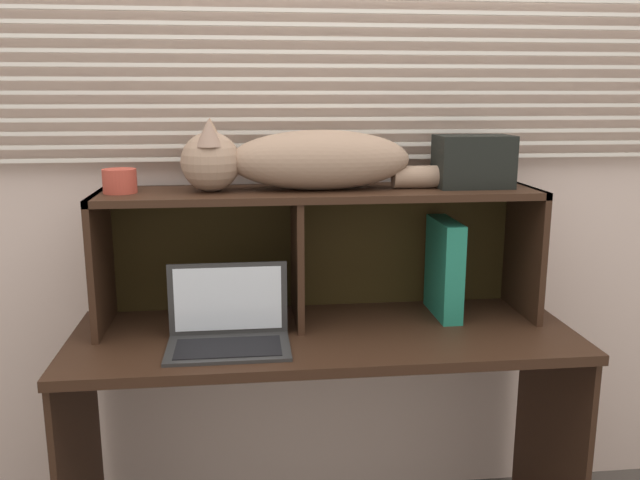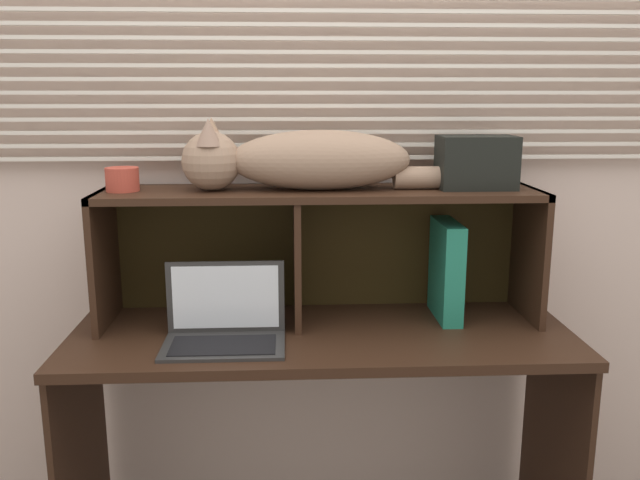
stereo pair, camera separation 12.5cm
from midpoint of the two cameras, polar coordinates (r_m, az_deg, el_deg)
back_panel_with_blinds at (r=2.21m, az=-2.22°, el=7.96°), size 4.40×0.08×2.50m
desk at (r=2.07m, az=-1.39°, el=-11.42°), size 1.51×0.55×0.73m
hutch_shelf_unit at (r=2.08m, az=-2.03°, el=1.08°), size 1.35×0.30×0.41m
cat at (r=2.01m, az=-3.36°, el=6.84°), size 0.96×0.20×0.22m
laptop at (r=1.93m, az=-9.74°, el=-7.49°), size 0.34×0.21×0.22m
binder_upright at (r=2.15m, az=8.99°, el=-2.40°), size 0.06×0.23×0.31m
book_stack at (r=2.12m, az=-9.00°, el=-6.33°), size 0.18×0.25×0.05m
small_basket at (r=2.06m, az=-18.50°, el=4.83°), size 0.10×0.10×0.07m
storage_box at (r=2.11m, az=11.38°, el=6.63°), size 0.23×0.14×0.16m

